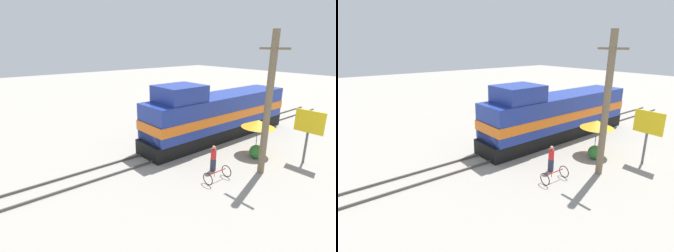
{
  "view_description": "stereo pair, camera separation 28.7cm",
  "coord_description": "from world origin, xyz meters",
  "views": [
    {
      "loc": [
        14.04,
        -14.04,
        7.65
      ],
      "look_at": [
        1.2,
        -3.81,
        2.53
      ],
      "focal_mm": 28.0,
      "sensor_mm": 36.0,
      "label": 1
    },
    {
      "loc": [
        14.22,
        -13.81,
        7.65
      ],
      "look_at": [
        1.2,
        -3.81,
        2.53
      ],
      "focal_mm": 28.0,
      "sensor_mm": 36.0,
      "label": 2
    }
  ],
  "objects": [
    {
      "name": "ground_plane",
      "position": [
        0.0,
        0.0,
        0.0
      ],
      "size": [
        120.0,
        120.0,
        0.0
      ],
      "primitive_type": "plane",
      "color": "gray"
    },
    {
      "name": "billboard_sign",
      "position": [
        7.05,
        3.27,
        2.65
      ],
      "size": [
        1.89,
        0.12,
        3.6
      ],
      "color": "#595959",
      "rests_on": "ground_plane"
    },
    {
      "name": "bicycle",
      "position": [
        5.1,
        -3.22,
        0.38
      ],
      "size": [
        0.77,
        1.65,
        0.74
      ],
      "rotation": [
        0.0,
        0.0,
        -0.02
      ],
      "color": "black",
      "rests_on": "ground_plane"
    },
    {
      "name": "rail_far",
      "position": [
        0.72,
        0.0,
        0.07
      ],
      "size": [
        0.08,
        38.8,
        0.15
      ],
      "primitive_type": "cube",
      "color": "#4C4742",
      "rests_on": "ground_plane"
    },
    {
      "name": "shrub_cluster",
      "position": [
        4.64,
        1.36,
        0.48
      ],
      "size": [
        0.96,
        0.96,
        0.96
      ],
      "primitive_type": "sphere",
      "color": "#2D722D",
      "rests_on": "ground_plane"
    },
    {
      "name": "person_bystander",
      "position": [
        4.07,
        -2.47,
        0.92
      ],
      "size": [
        0.34,
        0.34,
        1.69
      ],
      "color": "#2D3347",
      "rests_on": "ground_plane"
    },
    {
      "name": "locomotive",
      "position": [
        0.0,
        2.26,
        2.03
      ],
      "size": [
        2.98,
        15.08,
        4.88
      ],
      "color": "black",
      "rests_on": "ground_plane"
    },
    {
      "name": "utility_pole",
      "position": [
        6.08,
        -0.3,
        4.29
      ],
      "size": [
        1.8,
        0.4,
        8.46
      ],
      "color": "#726047",
      "rests_on": "ground_plane"
    },
    {
      "name": "vendor_umbrella",
      "position": [
        4.05,
        2.19,
        2.23
      ],
      "size": [
        2.37,
        2.37,
        2.5
      ],
      "color": "#4C4C4C",
      "rests_on": "ground_plane"
    },
    {
      "name": "rail_near",
      "position": [
        -0.72,
        0.0,
        0.07
      ],
      "size": [
        0.08,
        38.8,
        0.15
      ],
      "primitive_type": "cube",
      "color": "#4C4742",
      "rests_on": "ground_plane"
    }
  ]
}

